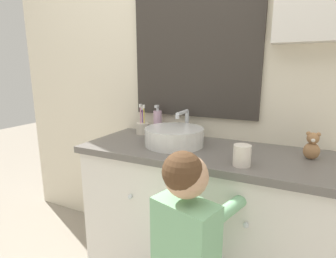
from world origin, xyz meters
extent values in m
cube|color=beige|center=(0.00, 0.63, 1.25)|extent=(3.20, 0.06, 2.50)
cube|color=#332D28|center=(-0.14, 0.59, 1.40)|extent=(0.78, 0.02, 0.97)
cube|color=#B2C1CC|center=(-0.14, 0.58, 1.40)|extent=(0.72, 0.01, 0.91)
cube|color=silver|center=(0.00, 0.34, 0.38)|extent=(1.23, 0.48, 0.75)
cube|color=#605B56|center=(0.00, 0.34, 0.77)|extent=(1.27, 0.52, 0.03)
sphere|color=silver|center=(-0.29, 0.09, 0.57)|extent=(0.02, 0.02, 0.02)
sphere|color=silver|center=(0.29, 0.09, 0.57)|extent=(0.02, 0.02, 0.02)
cylinder|color=silver|center=(-0.16, 0.34, 0.84)|extent=(0.32, 0.32, 0.10)
cylinder|color=silver|center=(-0.16, 0.34, 0.88)|extent=(0.26, 0.26, 0.01)
cylinder|color=silver|center=(-0.16, 0.53, 0.87)|extent=(0.02, 0.02, 0.17)
cylinder|color=silver|center=(-0.16, 0.46, 0.95)|extent=(0.02, 0.14, 0.02)
cylinder|color=silver|center=(-0.16, 0.39, 0.94)|extent=(0.02, 0.02, 0.02)
sphere|color=white|center=(-0.07, 0.53, 0.82)|extent=(0.05, 0.05, 0.05)
cylinder|color=beige|center=(-0.45, 0.49, 0.82)|extent=(0.08, 0.08, 0.07)
cylinder|color=#E5CC4C|center=(-0.44, 0.49, 0.89)|extent=(0.01, 0.01, 0.18)
cube|color=white|center=(-0.44, 0.49, 0.97)|extent=(0.01, 0.02, 0.02)
cylinder|color=#8E56B7|center=(-0.45, 0.50, 0.88)|extent=(0.01, 0.01, 0.16)
cube|color=white|center=(-0.45, 0.50, 0.95)|extent=(0.01, 0.02, 0.02)
cylinder|color=pink|center=(-0.45, 0.48, 0.89)|extent=(0.01, 0.01, 0.18)
cube|color=white|center=(-0.45, 0.48, 0.97)|extent=(0.01, 0.02, 0.02)
cylinder|color=#CCA3BC|center=(-0.35, 0.53, 0.86)|extent=(0.05, 0.05, 0.15)
cylinder|color=silver|center=(-0.35, 0.53, 0.95)|extent=(0.02, 0.02, 0.02)
cube|color=silver|center=(-0.35, 0.52, 0.97)|extent=(0.02, 0.03, 0.02)
cube|color=#7FBC89|center=(0.10, -0.11, 0.54)|extent=(0.27, 0.20, 0.37)
sphere|color=tan|center=(0.10, -0.11, 0.83)|extent=(0.16, 0.16, 0.16)
sphere|color=#4C331E|center=(0.09, -0.13, 0.85)|extent=(0.15, 0.15, 0.15)
cylinder|color=#7FBC89|center=(0.24, 0.06, 0.66)|extent=(0.13, 0.28, 0.05)
cylinder|color=white|center=(0.28, 0.19, 0.70)|extent=(0.02, 0.05, 0.12)
ellipsoid|color=#9E7047|center=(0.51, 0.41, 0.83)|extent=(0.07, 0.06, 0.08)
sphere|color=#9E7047|center=(0.51, 0.41, 0.89)|extent=(0.05, 0.05, 0.05)
sphere|color=#9E7047|center=(0.49, 0.41, 0.91)|extent=(0.02, 0.02, 0.02)
sphere|color=#9E7047|center=(0.53, 0.41, 0.91)|extent=(0.02, 0.02, 0.02)
sphere|color=silver|center=(0.51, 0.39, 0.88)|extent=(0.02, 0.02, 0.02)
cylinder|color=silver|center=(0.24, 0.18, 0.83)|extent=(0.08, 0.08, 0.09)
camera|label=1|loc=(0.42, -0.92, 1.19)|focal=28.00mm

